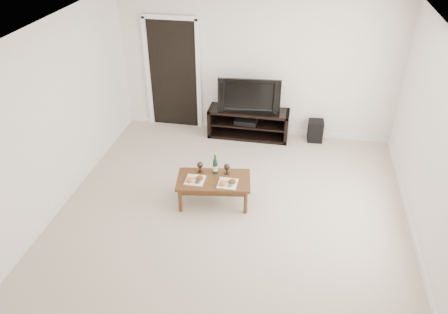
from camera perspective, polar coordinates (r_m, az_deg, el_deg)
floor at (r=6.23m, az=0.65°, el=-8.43°), size 5.50×5.50×0.00m
back_wall at (r=7.97m, az=4.29°, el=11.81°), size 5.00×0.04×2.60m
ceiling at (r=4.95m, az=0.83°, el=15.34°), size 5.00×5.50×0.04m
doorway at (r=8.34m, az=-6.63°, el=10.59°), size 0.90×0.02×2.05m
media_console at (r=8.14m, az=3.21°, el=4.41°), size 1.48×0.45×0.55m
television at (r=7.88m, az=3.34°, el=8.25°), size 1.12×0.24×0.64m
av_receiver at (r=8.11m, az=2.89°, el=4.72°), size 0.42×0.32×0.08m
subwoofer at (r=8.21m, az=11.85°, el=3.38°), size 0.28×0.28×0.40m
coffee_table at (r=6.45m, az=-1.35°, el=-4.43°), size 1.13×0.73×0.42m
plate_left at (r=6.28m, az=-3.81°, el=-2.86°), size 0.27×0.27×0.07m
plate_right at (r=6.20m, az=0.48°, el=-3.31°), size 0.27×0.27×0.07m
wine_bottle at (r=6.36m, az=-1.16°, el=-0.78°), size 0.07×0.07×0.35m
goblet_left at (r=6.44m, az=-3.15°, el=-1.31°), size 0.09×0.09×0.17m
goblet_right at (r=6.39m, az=0.37°, el=-1.55°), size 0.09×0.09×0.17m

